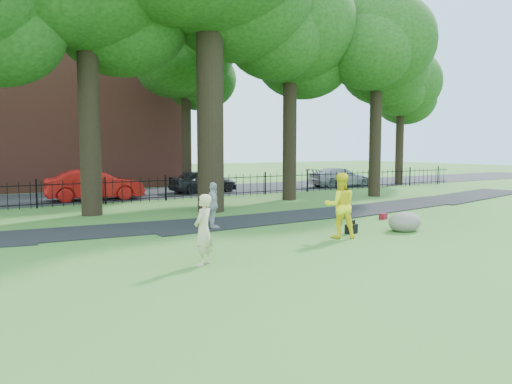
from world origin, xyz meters
TOP-DOWN VIEW (x-y plane):
  - ground at (0.00, 0.00)m, footprint 120.00×120.00m
  - footpath at (1.00, 3.90)m, footprint 36.07×3.85m
  - street at (0.00, 16.00)m, footprint 80.00×7.00m
  - iron_fence at (0.00, 12.00)m, footprint 44.00×0.04m
  - brick_building at (-4.00, 24.00)m, footprint 18.00×8.00m
  - tree_row at (0.52, 8.40)m, footprint 26.82×7.96m
  - woman at (-4.47, -1.40)m, footprint 0.71×0.68m
  - man at (0.50, -0.45)m, footprint 1.17×1.07m
  - pedestrian at (-1.95, 3.00)m, footprint 0.60×0.97m
  - boulder at (3.07, -0.66)m, footprint 1.24×0.98m
  - backpack at (1.28, -0.10)m, footprint 0.44×0.34m
  - red_bag at (4.42, 1.55)m, footprint 0.37×0.29m
  - red_sedan at (-3.00, 13.95)m, footprint 4.90×2.21m
  - grey_car at (3.48, 14.82)m, footprint 4.05×1.71m
  - silver_car at (13.14, 13.80)m, footprint 4.56×2.14m

SIDE VIEW (x-z plane):
  - ground at x=0.00m, z-range 0.00..0.00m
  - footpath at x=1.00m, z-range -0.01..0.01m
  - street at x=0.00m, z-range -0.01..0.01m
  - red_bag at x=4.42m, z-range 0.00..0.22m
  - backpack at x=1.28m, z-range 0.00..0.29m
  - boulder at x=3.07m, z-range 0.00..0.68m
  - iron_fence at x=0.00m, z-range 0.00..1.20m
  - silver_car at x=13.14m, z-range 0.00..1.29m
  - grey_car at x=3.48m, z-range 0.00..1.37m
  - pedestrian at x=-1.95m, z-range 0.00..1.54m
  - red_sedan at x=-3.00m, z-range 0.00..1.56m
  - woman at x=-4.47m, z-range 0.00..1.63m
  - man at x=0.50m, z-range 0.00..1.94m
  - brick_building at x=-4.00m, z-range 0.00..12.00m
  - tree_row at x=0.52m, z-range 1.94..14.36m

